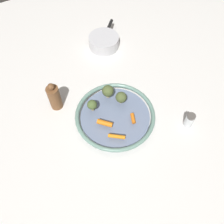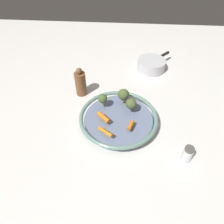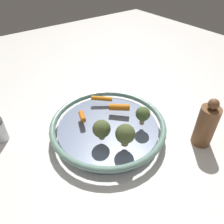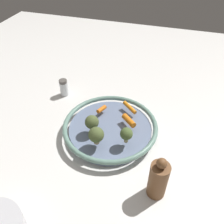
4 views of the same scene
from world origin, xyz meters
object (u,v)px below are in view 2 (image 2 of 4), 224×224
object	(u,v)px
serving_bowl	(118,119)
broccoli_floret_edge	(123,95)
baby_carrot_back	(131,125)
broccoli_floret_small	(103,99)
pepper_mill	(81,83)
broccoli_floret_large	(131,104)
baby_carrot_center	(105,132)
salt_shaker	(187,154)
baby_carrot_near_rim	(104,117)
saucepan	(151,65)

from	to	relation	value
serving_bowl	broccoli_floret_edge	xyz separation A→B (m)	(-0.02, -0.09, 0.06)
baby_carrot_back	broccoli_floret_edge	bearing A→B (deg)	-77.04
broccoli_floret_small	pepper_mill	bearing A→B (deg)	-45.50
broccoli_floret_large	pepper_mill	bearing A→B (deg)	-30.45
broccoli_floret_large	serving_bowl	bearing A→B (deg)	40.03
baby_carrot_center	broccoli_floret_small	distance (m)	0.16
serving_bowl	baby_carrot_center	bearing A→B (deg)	64.76
baby_carrot_center	salt_shaker	bearing A→B (deg)	167.47
pepper_mill	baby_carrot_near_rim	bearing A→B (deg)	122.24
baby_carrot_back	salt_shaker	xyz separation A→B (m)	(-0.20, 0.11, -0.02)
baby_carrot_center	saucepan	distance (m)	0.56
baby_carrot_center	baby_carrot_back	world-z (taller)	same
baby_carrot_near_rim	baby_carrot_back	xyz separation A→B (m)	(-0.11, 0.03, -0.00)
saucepan	broccoli_floret_large	bearing A→B (deg)	73.45
baby_carrot_near_rim	saucepan	world-z (taller)	baby_carrot_near_rim
baby_carrot_back	broccoli_floret_edge	size ratio (longest dim) A/B	0.70
broccoli_floret_small	saucepan	xyz separation A→B (m)	(-0.23, -0.36, -0.05)
serving_bowl	baby_carrot_near_rim	size ratio (longest dim) A/B	5.38
baby_carrot_near_rim	broccoli_floret_large	size ratio (longest dim) A/B	1.11
broccoli_floret_edge	broccoli_floret_large	world-z (taller)	broccoli_floret_edge
baby_carrot_center	baby_carrot_back	xyz separation A→B (m)	(-0.10, -0.04, 0.00)
baby_carrot_near_rim	pepper_mill	world-z (taller)	pepper_mill
broccoli_floret_large	baby_carrot_near_rim	bearing A→B (deg)	30.93
baby_carrot_near_rim	baby_carrot_center	xyz separation A→B (m)	(-0.01, 0.07, -0.00)
serving_bowl	broccoli_floret_small	xyz separation A→B (m)	(0.07, -0.06, 0.06)
baby_carrot_near_rim	baby_carrot_back	world-z (taller)	baby_carrot_near_rim
baby_carrot_near_rim	baby_carrot_center	size ratio (longest dim) A/B	0.93
broccoli_floret_large	baby_carrot_center	bearing A→B (deg)	55.41
baby_carrot_center	pepper_mill	size ratio (longest dim) A/B	0.45
baby_carrot_near_rim	salt_shaker	size ratio (longest dim) A/B	0.84
pepper_mill	broccoli_floret_large	bearing A→B (deg)	149.55
broccoli_floret_small	salt_shaker	world-z (taller)	broccoli_floret_small
baby_carrot_back	broccoli_floret_small	distance (m)	0.17
serving_bowl	baby_carrot_near_rim	xyz separation A→B (m)	(0.06, 0.02, 0.03)
baby_carrot_center	broccoli_floret_large	xyz separation A→B (m)	(-0.10, -0.14, 0.02)
baby_carrot_near_rim	broccoli_floret_small	distance (m)	0.09
broccoli_floret_small	baby_carrot_back	bearing A→B (deg)	135.82
salt_shaker	baby_carrot_center	bearing A→B (deg)	-12.53
baby_carrot_back	broccoli_floret_edge	world-z (taller)	broccoli_floret_edge
baby_carrot_near_rim	broccoli_floret_small	bearing A→B (deg)	-82.01
baby_carrot_near_rim	pepper_mill	xyz separation A→B (m)	(0.13, -0.21, 0.01)
salt_shaker	pepper_mill	bearing A→B (deg)	-37.85
baby_carrot_center	broccoli_floret_large	bearing A→B (deg)	-124.59
broccoli_floret_edge	saucepan	distance (m)	0.36
salt_shaker	serving_bowl	bearing A→B (deg)	-32.59
broccoli_floret_small	saucepan	world-z (taller)	broccoli_floret_small
broccoli_floret_large	salt_shaker	world-z (taller)	broccoli_floret_large
baby_carrot_back	pepper_mill	world-z (taller)	pepper_mill
broccoli_floret_large	salt_shaker	bearing A→B (deg)	135.04
baby_carrot_center	baby_carrot_back	size ratio (longest dim) A/B	1.55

